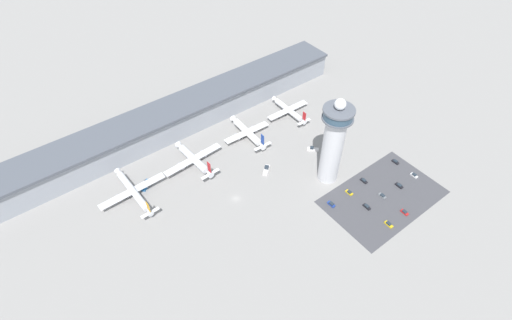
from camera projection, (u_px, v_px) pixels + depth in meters
The scene contains 21 objects.
ground_plane at pixel (236, 199), 213.56m from camera, with size 1000.00×1000.00×0.00m, color gray.
terminal_building at pixel (170, 120), 246.82m from camera, with size 243.58×25.00×17.42m.
control_tower at pixel (333, 142), 206.01m from camera, with size 15.95×15.95×53.69m.
parking_lot_surface at pixel (383, 197), 214.55m from camera, with size 64.00×40.00×0.01m, color #424247.
airplane_gate_alpha at pixel (133, 191), 211.76m from camera, with size 37.52×39.25×11.83m.
airplane_gate_bravo at pixel (194, 159), 228.40m from camera, with size 37.44×33.80×13.46m.
airplane_gate_charlie at pixel (247, 132), 245.73m from camera, with size 30.84×33.91×13.06m.
airplane_gate_delta at pixel (289, 110), 261.81m from camera, with size 31.12×32.31×11.30m.
service_truck_catering at pixel (313, 149), 239.85m from camera, with size 6.45×6.44×2.47m.
service_truck_fuel at pixel (266, 170), 227.32m from camera, with size 7.39×6.59×3.15m.
service_truck_baggage at pixel (146, 185), 219.27m from camera, with size 7.58×7.18×3.04m.
car_silver_sedan at pixel (414, 175), 224.89m from camera, with size 1.97×4.38×1.54m.
car_green_van at pixel (364, 181), 222.03m from camera, with size 1.79×4.31×1.42m.
car_black_suv at pixel (349, 192), 215.99m from camera, with size 2.06×4.33×1.38m.
car_navy_sedan at pixel (382, 196), 214.26m from camera, with size 1.86×4.27×1.46m.
car_maroon_suv at pixel (389, 224), 200.99m from camera, with size 2.00×4.73×1.58m.
car_red_hatchback at pixel (405, 212), 206.46m from camera, with size 2.06×4.32×1.37m.
car_grey_coupe at pixel (395, 162), 232.51m from camera, with size 1.82×4.35×1.59m.
car_blue_compact at pixel (331, 204), 210.17m from camera, with size 1.98×4.54×1.57m.
car_white_wagon at pixel (399, 186), 219.47m from camera, with size 1.89×4.55×1.50m.
car_yellow_taxi at pixel (367, 207), 209.03m from camera, with size 1.88×4.52×1.47m.
Camera 1 is at (-74.18, -115.25, 165.44)m, focal length 28.00 mm.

